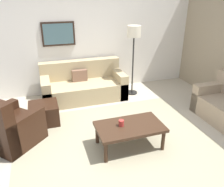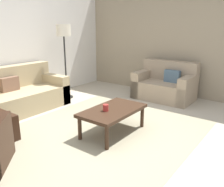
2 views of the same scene
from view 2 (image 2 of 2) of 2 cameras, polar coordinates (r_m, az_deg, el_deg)
ground_plane at (r=3.88m, az=-3.36°, el=-9.73°), size 8.00×8.00×0.00m
rear_partition at (r=5.56m, az=-25.03°, el=11.63°), size 6.00×0.12×2.80m
stone_feature_panel at (r=6.10m, az=15.37°, el=12.80°), size 0.12×5.20×2.80m
area_rug at (r=3.88m, az=-3.36°, el=-9.67°), size 3.37×2.80×0.01m
couch_main at (r=5.22m, az=-22.27°, el=-0.64°), size 1.97×0.94×0.88m
couch_loveseat at (r=5.77m, az=12.74°, el=1.78°), size 0.83×1.33×0.88m
coffee_table at (r=3.79m, az=0.20°, el=-4.45°), size 1.10×0.64×0.41m
cup at (r=3.67m, az=-1.52°, el=-3.43°), size 0.09×0.09×0.10m
lamp_standing at (r=5.63m, az=-11.46°, el=12.90°), size 0.32×0.32×1.71m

